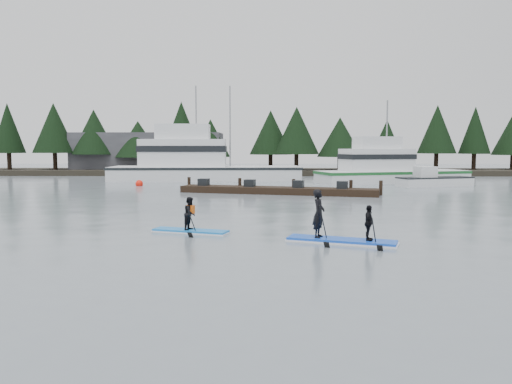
{
  "coord_description": "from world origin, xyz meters",
  "views": [
    {
      "loc": [
        0.44,
        -17.77,
        3.24
      ],
      "look_at": [
        0.0,
        6.0,
        1.1
      ],
      "focal_mm": 35.0,
      "sensor_mm": 36.0,
      "label": 1
    }
  ],
  "objects_px": {
    "fishing_boat_medium": "(389,176)",
    "paddleboard_solo": "(190,220)",
    "fishing_boat_large": "(200,172)",
    "floating_dock": "(277,190)",
    "paddleboard_duo": "(339,226)"
  },
  "relations": [
    {
      "from": "floating_dock",
      "to": "paddleboard_duo",
      "type": "relative_size",
      "value": 3.7
    },
    {
      "from": "floating_dock",
      "to": "paddleboard_solo",
      "type": "height_order",
      "value": "paddleboard_solo"
    },
    {
      "from": "paddleboard_solo",
      "to": "paddleboard_duo",
      "type": "relative_size",
      "value": 0.8
    },
    {
      "from": "floating_dock",
      "to": "paddleboard_solo",
      "type": "relative_size",
      "value": 4.62
    },
    {
      "from": "paddleboard_solo",
      "to": "paddleboard_duo",
      "type": "height_order",
      "value": "paddleboard_duo"
    },
    {
      "from": "fishing_boat_medium",
      "to": "paddleboard_duo",
      "type": "distance_m",
      "value": 30.39
    },
    {
      "from": "fishing_boat_medium",
      "to": "floating_dock",
      "type": "relative_size",
      "value": 1.05
    },
    {
      "from": "fishing_boat_large",
      "to": "paddleboard_duo",
      "type": "bearing_deg",
      "value": -77.18
    },
    {
      "from": "fishing_boat_large",
      "to": "paddleboard_solo",
      "type": "relative_size",
      "value": 6.21
    },
    {
      "from": "fishing_boat_large",
      "to": "fishing_boat_medium",
      "type": "distance_m",
      "value": 18.07
    },
    {
      "from": "fishing_boat_large",
      "to": "floating_dock",
      "type": "distance_m",
      "value": 16.2
    },
    {
      "from": "floating_dock",
      "to": "paddleboard_solo",
      "type": "distance_m",
      "value": 16.37
    },
    {
      "from": "fishing_boat_large",
      "to": "floating_dock",
      "type": "xyz_separation_m",
      "value": [
        7.28,
        -14.47,
        -0.56
      ]
    },
    {
      "from": "floating_dock",
      "to": "paddleboard_duo",
      "type": "distance_m",
      "value": 17.93
    },
    {
      "from": "fishing_boat_medium",
      "to": "paddleboard_solo",
      "type": "relative_size",
      "value": 4.83
    }
  ]
}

